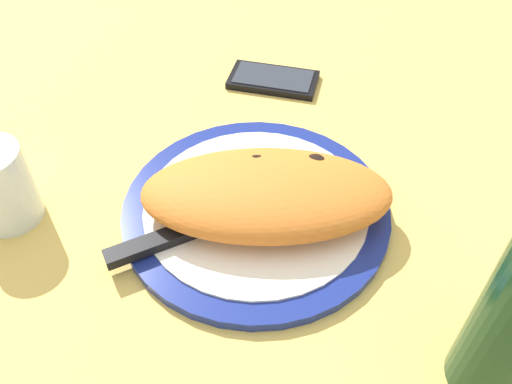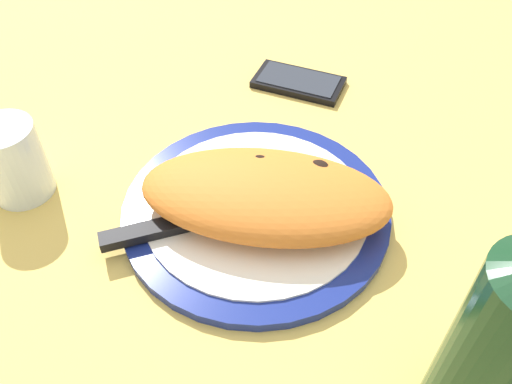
% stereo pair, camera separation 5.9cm
% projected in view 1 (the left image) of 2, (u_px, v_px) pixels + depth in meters
% --- Properties ---
extents(ground_plane, '(1.50, 1.50, 0.03)m').
position_uv_depth(ground_plane, '(256.00, 222.00, 0.62)').
color(ground_plane, '#DBB756').
extents(plate, '(0.30, 0.30, 0.02)m').
position_uv_depth(plate, '(256.00, 209.00, 0.61)').
color(plate, navy).
rests_on(plate, ground_plane).
extents(calzone, '(0.28, 0.15, 0.05)m').
position_uv_depth(calzone, '(267.00, 194.00, 0.58)').
color(calzone, orange).
rests_on(calzone, plate).
extents(fork, '(0.17, 0.03, 0.00)m').
position_uv_depth(fork, '(256.00, 171.00, 0.64)').
color(fork, silver).
rests_on(fork, plate).
extents(knife, '(0.21, 0.12, 0.01)m').
position_uv_depth(knife, '(177.00, 235.00, 0.56)').
color(knife, silver).
rests_on(knife, plate).
extents(smartphone, '(0.14, 0.09, 0.01)m').
position_uv_depth(smartphone, '(273.00, 80.00, 0.79)').
color(smartphone, black).
rests_on(smartphone, ground_plane).
extents(water_glass, '(0.07, 0.07, 0.09)m').
position_uv_depth(water_glass, '(1.00, 190.00, 0.58)').
color(water_glass, silver).
rests_on(water_glass, ground_plane).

